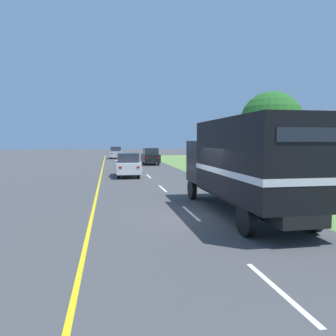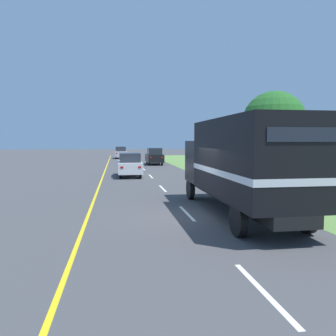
{
  "view_description": "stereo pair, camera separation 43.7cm",
  "coord_description": "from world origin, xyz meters",
  "px_view_note": "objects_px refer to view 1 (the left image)",
  "views": [
    {
      "loc": [
        -3.06,
        -11.52,
        2.76
      ],
      "look_at": [
        0.3,
        6.97,
        1.2
      ],
      "focal_mm": 35.0,
      "sensor_mm": 36.0,
      "label": 1
    },
    {
      "loc": [
        -2.63,
        -11.6,
        2.76
      ],
      "look_at": [
        0.3,
        6.97,
        1.2
      ],
      "focal_mm": 35.0,
      "sensor_mm": 36.0,
      "label": 2
    }
  ],
  "objects_px": {
    "lead_car_black_ahead": "(150,156)",
    "highway_sign": "(257,159)",
    "roadside_tree_near": "(271,123)",
    "horse_trailer_truck": "(246,163)",
    "lead_car_white": "(128,165)",
    "lead_car_silver_ahead": "(116,152)",
    "roadside_tree_mid": "(261,133)",
    "roadside_tree_far": "(246,141)",
    "delineator_post": "(303,201)"
  },
  "relations": [
    {
      "from": "roadside_tree_near",
      "to": "delineator_post",
      "type": "height_order",
      "value": "roadside_tree_near"
    },
    {
      "from": "horse_trailer_truck",
      "to": "lead_car_silver_ahead",
      "type": "bearing_deg",
      "value": 95.41
    },
    {
      "from": "lead_car_white",
      "to": "roadside_tree_far",
      "type": "bearing_deg",
      "value": 33.39
    },
    {
      "from": "lead_car_silver_ahead",
      "to": "lead_car_black_ahead",
      "type": "bearing_deg",
      "value": -75.22
    },
    {
      "from": "lead_car_silver_ahead",
      "to": "roadside_tree_near",
      "type": "distance_m",
      "value": 31.71
    },
    {
      "from": "lead_car_black_ahead",
      "to": "highway_sign",
      "type": "bearing_deg",
      "value": -77.52
    },
    {
      "from": "delineator_post",
      "to": "highway_sign",
      "type": "bearing_deg",
      "value": 76.59
    },
    {
      "from": "roadside_tree_far",
      "to": "lead_car_silver_ahead",
      "type": "bearing_deg",
      "value": 128.79
    },
    {
      "from": "roadside_tree_far",
      "to": "roadside_tree_mid",
      "type": "bearing_deg",
      "value": -99.47
    },
    {
      "from": "lead_car_white",
      "to": "horse_trailer_truck",
      "type": "bearing_deg",
      "value": -76.05
    },
    {
      "from": "roadside_tree_mid",
      "to": "delineator_post",
      "type": "bearing_deg",
      "value": -111.43
    },
    {
      "from": "roadside_tree_near",
      "to": "delineator_post",
      "type": "xyz_separation_m",
      "value": [
        -4.54,
        -11.27,
        -3.56
      ]
    },
    {
      "from": "lead_car_silver_ahead",
      "to": "delineator_post",
      "type": "distance_m",
      "value": 41.44
    },
    {
      "from": "lead_car_black_ahead",
      "to": "delineator_post",
      "type": "xyz_separation_m",
      "value": [
        2.36,
        -26.91,
        -0.47
      ]
    },
    {
      "from": "horse_trailer_truck",
      "to": "roadside_tree_far",
      "type": "xyz_separation_m",
      "value": [
        10.23,
        23.23,
        0.83
      ]
    },
    {
      "from": "lead_car_white",
      "to": "lead_car_black_ahead",
      "type": "bearing_deg",
      "value": 74.9
    },
    {
      "from": "lead_car_silver_ahead",
      "to": "roadside_tree_mid",
      "type": "height_order",
      "value": "roadside_tree_mid"
    },
    {
      "from": "horse_trailer_truck",
      "to": "roadside_tree_far",
      "type": "bearing_deg",
      "value": 66.24
    },
    {
      "from": "lead_car_black_ahead",
      "to": "roadside_tree_near",
      "type": "height_order",
      "value": "roadside_tree_near"
    },
    {
      "from": "lead_car_black_ahead",
      "to": "roadside_tree_far",
      "type": "distance_m",
      "value": 11.08
    },
    {
      "from": "roadside_tree_near",
      "to": "roadside_tree_far",
      "type": "relative_size",
      "value": 1.48
    },
    {
      "from": "lead_car_black_ahead",
      "to": "horse_trailer_truck",
      "type": "bearing_deg",
      "value": -89.69
    },
    {
      "from": "highway_sign",
      "to": "lead_car_black_ahead",
      "type": "bearing_deg",
      "value": 102.48
    },
    {
      "from": "lead_car_white",
      "to": "highway_sign",
      "type": "bearing_deg",
      "value": -40.84
    },
    {
      "from": "horse_trailer_truck",
      "to": "roadside_tree_near",
      "type": "xyz_separation_m",
      "value": [
        6.76,
        11.04,
        2.09
      ]
    },
    {
      "from": "lead_car_white",
      "to": "lead_car_silver_ahead",
      "type": "bearing_deg",
      "value": 90.73
    },
    {
      "from": "horse_trailer_truck",
      "to": "roadside_tree_mid",
      "type": "xyz_separation_m",
      "value": [
        9.35,
        17.94,
        1.56
      ]
    },
    {
      "from": "roadside_tree_near",
      "to": "lead_car_black_ahead",
      "type": "bearing_deg",
      "value": 113.81
    },
    {
      "from": "roadside_tree_mid",
      "to": "lead_car_white",
      "type": "bearing_deg",
      "value": -163.66
    },
    {
      "from": "lead_car_white",
      "to": "roadside_tree_near",
      "type": "xyz_separation_m",
      "value": [
        10.28,
        -3.13,
        3.13
      ]
    },
    {
      "from": "horse_trailer_truck",
      "to": "lead_car_silver_ahead",
      "type": "height_order",
      "value": "horse_trailer_truck"
    },
    {
      "from": "roadside_tree_near",
      "to": "lead_car_silver_ahead",
      "type": "bearing_deg",
      "value": 109.66
    },
    {
      "from": "lead_car_silver_ahead",
      "to": "horse_trailer_truck",
      "type": "bearing_deg",
      "value": -84.59
    },
    {
      "from": "lead_car_black_ahead",
      "to": "roadside_tree_near",
      "type": "xyz_separation_m",
      "value": [
        6.9,
        -15.64,
        3.08
      ]
    },
    {
      "from": "lead_car_black_ahead",
      "to": "roadside_tree_far",
      "type": "bearing_deg",
      "value": -18.4
    },
    {
      "from": "delineator_post",
      "to": "lead_car_white",
      "type": "bearing_deg",
      "value": 111.71
    },
    {
      "from": "horse_trailer_truck",
      "to": "lead_car_black_ahead",
      "type": "relative_size",
      "value": 1.94
    },
    {
      "from": "lead_car_silver_ahead",
      "to": "delineator_post",
      "type": "relative_size",
      "value": 4.29
    },
    {
      "from": "lead_car_black_ahead",
      "to": "roadside_tree_mid",
      "type": "height_order",
      "value": "roadside_tree_mid"
    },
    {
      "from": "horse_trailer_truck",
      "to": "highway_sign",
      "type": "xyz_separation_m",
      "value": [
        4.08,
        7.6,
        -0.34
      ]
    },
    {
      "from": "lead_car_white",
      "to": "lead_car_silver_ahead",
      "type": "distance_m",
      "value": 26.59
    },
    {
      "from": "lead_car_white",
      "to": "lead_car_black_ahead",
      "type": "relative_size",
      "value": 1.02
    },
    {
      "from": "roadside_tree_mid",
      "to": "lead_car_silver_ahead",
      "type": "bearing_deg",
      "value": 120.06
    },
    {
      "from": "roadside_tree_near",
      "to": "horse_trailer_truck",
      "type": "bearing_deg",
      "value": -121.46
    },
    {
      "from": "lead_car_white",
      "to": "roadside_tree_near",
      "type": "relative_size",
      "value": 0.69
    },
    {
      "from": "horse_trailer_truck",
      "to": "highway_sign",
      "type": "relative_size",
      "value": 3.15
    },
    {
      "from": "lead_car_black_ahead",
      "to": "roadside_tree_far",
      "type": "relative_size",
      "value": 1.0
    },
    {
      "from": "highway_sign",
      "to": "roadside_tree_near",
      "type": "xyz_separation_m",
      "value": [
        2.68,
        3.44,
        2.43
      ]
    },
    {
      "from": "highway_sign",
      "to": "roadside_tree_near",
      "type": "height_order",
      "value": "roadside_tree_near"
    },
    {
      "from": "roadside_tree_near",
      "to": "roadside_tree_mid",
      "type": "bearing_deg",
      "value": 69.43
    }
  ]
}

